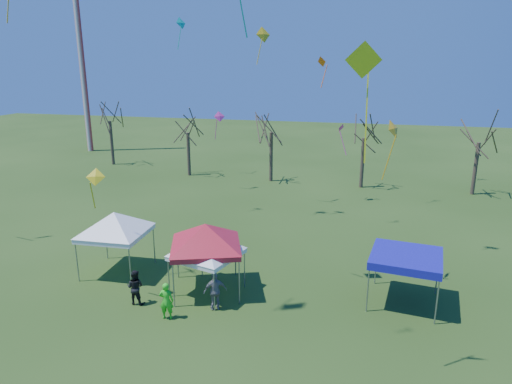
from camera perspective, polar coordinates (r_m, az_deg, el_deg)
ground at (r=21.05m, az=-5.92°, el=-15.32°), size 140.00×140.00×0.00m
radio_mast at (r=61.39m, az=-21.08°, el=16.40°), size 0.70×0.70×25.00m
tree_0 at (r=52.11m, az=-17.96°, el=10.30°), size 3.83×3.83×8.44m
tree_1 at (r=45.19m, az=-8.60°, el=9.25°), size 3.42×3.42×7.54m
tree_2 at (r=42.41m, az=1.95°, el=9.67°), size 3.71×3.71×8.18m
tree_3 at (r=41.21m, az=13.48°, el=8.77°), size 3.59×3.59×7.91m
tree_4 at (r=42.16m, az=26.35°, el=7.70°), size 3.58×3.58×7.89m
tent_white_west at (r=24.94m, az=-17.33°, el=-2.93°), size 4.42×4.42×3.90m
tent_white_mid at (r=21.95m, az=-6.23°, el=-5.71°), size 3.83×3.83×3.52m
tent_red at (r=21.98m, az=-6.35°, el=-4.55°), size 4.29×4.29×4.02m
tent_blue at (r=22.19m, az=18.26°, el=-7.88°), size 3.49×3.49×2.44m
person_grey at (r=21.20m, az=-5.12°, el=-12.22°), size 1.15×0.92×1.83m
person_dark at (r=22.31m, az=-14.86°, el=-11.42°), size 0.84×0.66×1.69m
person_green at (r=20.84m, az=-11.14°, el=-13.19°), size 0.69×0.52×1.71m
kite_22 at (r=36.53m, az=10.59°, el=7.76°), size 0.88×0.96×2.56m
kite_1 at (r=21.45m, az=-19.45°, el=1.71°), size 0.96×0.74×1.91m
kite_19 at (r=35.72m, az=8.26°, el=15.76°), size 0.92×0.86×2.32m
kite_11 at (r=34.82m, az=0.93°, el=19.06°), size 1.17×1.21×2.71m
kite_13 at (r=39.51m, az=-4.61°, el=9.34°), size 1.07×0.98×2.48m
kite_17 at (r=22.60m, az=16.81°, el=7.41°), size 0.87×1.07×2.92m
kite_5 at (r=14.56m, az=13.29°, el=15.54°), size 1.15×0.48×3.69m
kite_2 at (r=45.17m, az=-9.35°, el=20.10°), size 0.94×1.27×2.91m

